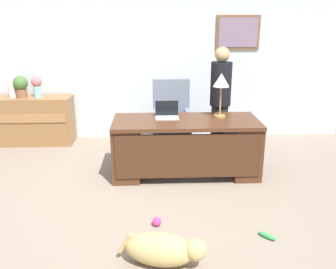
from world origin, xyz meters
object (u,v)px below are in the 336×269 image
at_px(laptop, 167,114).
at_px(vase_with_flowers, 37,86).
at_px(desk, 186,145).
at_px(person_standing, 220,101).
at_px(dog_toy_ball, 157,222).
at_px(potted_plant, 21,86).
at_px(desk_lamp, 221,83).
at_px(armchair, 171,120).
at_px(dog_lying, 164,249).
at_px(vase_empty, 12,91).
at_px(dog_toy_bone, 267,236).
at_px(credenza, 27,120).

relative_size(laptop, vase_with_flowers, 0.93).
bearing_deg(desk, person_standing, 51.94).
xyz_separation_m(person_standing, dog_toy_ball, (-1.02, -2.09, -0.83)).
xyz_separation_m(potted_plant, dog_toy_ball, (2.24, -2.78, -0.97)).
bearing_deg(desk_lamp, dog_toy_ball, -121.21).
distance_m(armchair, dog_lying, 2.99).
bearing_deg(vase_with_flowers, desk, -31.16).
relative_size(laptop, vase_empty, 1.42).
bearing_deg(potted_plant, desk_lamp, -22.16).
bearing_deg(potted_plant, dog_lying, -56.14).
bearing_deg(dog_lying, vase_empty, 125.57).
bearing_deg(dog_toy_bone, dog_toy_ball, 165.88).
distance_m(armchair, potted_plant, 2.61).
bearing_deg(vase_empty, desk, -27.25).
bearing_deg(dog_toy_ball, dog_lying, -85.13).
xyz_separation_m(desk, desk_lamp, (0.48, 0.17, 0.83)).
bearing_deg(dog_toy_bone, desk, 112.83).
height_order(laptop, potted_plant, potted_plant).
relative_size(vase_empty, dog_toy_bone, 1.15).
height_order(desk_lamp, potted_plant, desk_lamp).
distance_m(laptop, dog_toy_ball, 1.71).
relative_size(armchair, potted_plant, 3.23).
bearing_deg(vase_with_flowers, person_standing, -13.00).
bearing_deg(desk_lamp, vase_with_flowers, 156.01).
distance_m(desk_lamp, vase_with_flowers, 3.16).
bearing_deg(vase_empty, desk_lamp, -21.24).
distance_m(dog_lying, potted_plant, 4.21).
height_order(armchair, desk_lamp, desk_lamp).
distance_m(person_standing, dog_toy_bone, 2.52).
bearing_deg(vase_empty, credenza, -0.41).
bearing_deg(desk_lamp, dog_lying, -111.79).
distance_m(dog_toy_ball, dog_toy_bone, 1.14).
bearing_deg(credenza, vase_with_flowers, 0.32).
bearing_deg(person_standing, vase_with_flowers, 167.00).
height_order(desk_lamp, dog_toy_ball, desk_lamp).
bearing_deg(potted_plant, armchair, -10.29).
bearing_deg(dog_lying, desk, 79.39).
bearing_deg(desk, dog_toy_bone, -67.17).
bearing_deg(desk, desk_lamp, 19.01).
relative_size(desk, dog_lying, 2.50).
height_order(credenza, dog_toy_ball, credenza).
distance_m(laptop, vase_empty, 2.86).
distance_m(desk, vase_empty, 3.21).
xyz_separation_m(armchair, dog_toy_bone, (0.83, -2.60, -0.48)).
bearing_deg(armchair, laptop, -97.36).
height_order(person_standing, dog_toy_ball, person_standing).
relative_size(person_standing, vase_with_flowers, 4.93).
relative_size(laptop, dog_toy_bone, 1.63).
bearing_deg(credenza, vase_empty, 179.59).
bearing_deg(credenza, desk, -28.84).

